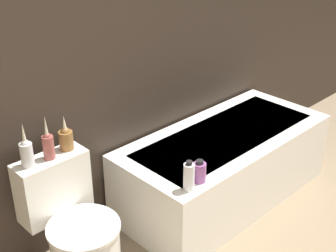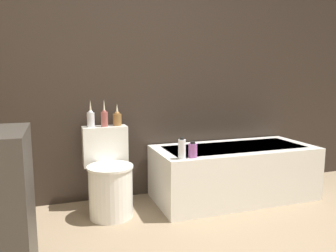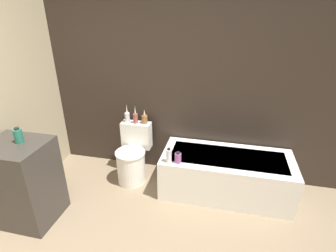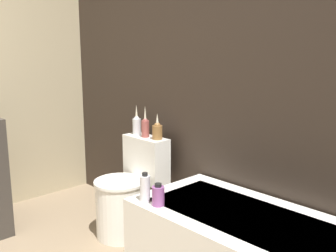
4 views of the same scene
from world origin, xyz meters
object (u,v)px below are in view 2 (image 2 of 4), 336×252
object	(u,v)px
toilet	(109,178)
shampoo_bottle_short	(193,150)
vase_gold	(91,118)
bathtub	(234,172)
vase_silver	(104,117)
vase_bronze	(117,118)
shampoo_bottle_tall	(182,149)

from	to	relation	value
toilet	shampoo_bottle_short	xyz separation A→B (m)	(0.65, -0.27, 0.25)
toilet	vase_gold	xyz separation A→B (m)	(-0.12, 0.19, 0.50)
bathtub	vase_silver	size ratio (longest dim) A/B	6.33
toilet	shampoo_bottle_short	distance (m)	0.75
vase_silver	shampoo_bottle_short	distance (m)	0.83
bathtub	toilet	distance (m)	1.19
toilet	vase_bronze	size ratio (longest dim) A/B	3.69
vase_silver	shampoo_bottle_short	world-z (taller)	vase_silver
bathtub	shampoo_bottle_short	world-z (taller)	shampoo_bottle_short
vase_gold	shampoo_bottle_short	xyz separation A→B (m)	(0.77, -0.46, -0.25)
vase_bronze	toilet	bearing A→B (deg)	-119.81
vase_gold	vase_silver	xyz separation A→B (m)	(0.12, -0.01, 0.00)
vase_gold	shampoo_bottle_tall	distance (m)	0.85
toilet	vase_gold	size ratio (longest dim) A/B	3.04
shampoo_bottle_short	vase_bronze	bearing A→B (deg)	138.49
vase_silver	shampoo_bottle_tall	bearing A→B (deg)	-40.43
bathtub	vase_bronze	world-z (taller)	vase_bronze
vase_gold	shampoo_bottle_tall	bearing A→B (deg)	-35.68
vase_bronze	shampoo_bottle_short	xyz separation A→B (m)	(0.53, -0.47, -0.23)
vase_silver	shampoo_bottle_tall	world-z (taller)	vase_silver
vase_gold	vase_bronze	size ratio (longest dim) A/B	1.21
toilet	shampoo_bottle_short	bearing A→B (deg)	-22.52
toilet	vase_gold	bearing A→B (deg)	121.01
toilet	vase_gold	world-z (taller)	vase_gold
bathtub	vase_gold	bearing A→B (deg)	171.04
bathtub	toilet	size ratio (longest dim) A/B	2.10
vase_bronze	shampoo_bottle_short	world-z (taller)	vase_bronze
shampoo_bottle_short	toilet	bearing A→B (deg)	157.48
bathtub	vase_bronze	bearing A→B (deg)	168.66
vase_gold	shampoo_bottle_short	bearing A→B (deg)	-31.13
vase_silver	bathtub	bearing A→B (deg)	-9.35
toilet	shampoo_bottle_tall	xyz separation A→B (m)	(0.55, -0.28, 0.27)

